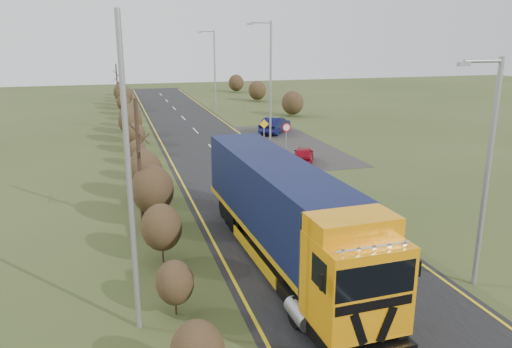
{
  "coord_description": "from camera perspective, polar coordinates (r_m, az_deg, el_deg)",
  "views": [
    {
      "loc": [
        -7.54,
        -18.43,
        8.63
      ],
      "look_at": [
        -1.03,
        3.9,
        2.21
      ],
      "focal_mm": 35.0,
      "sensor_mm": 36.0,
      "label": 1
    }
  ],
  "objects": [
    {
      "name": "layby",
      "position": [
        41.81,
        3.75,
        3.5
      ],
      "size": [
        6.0,
        18.0,
        0.02
      ],
      "primitive_type": "cube",
      "color": "#2B2926",
      "rests_on": "ground"
    },
    {
      "name": "car_blue_sedan",
      "position": [
        46.26,
        2.19,
        5.6
      ],
      "size": [
        4.02,
        4.53,
        1.49
      ],
      "primitive_type": "imported",
      "rotation": [
        0.0,
        0.0,
        2.48
      ],
      "color": "black",
      "rests_on": "ground"
    },
    {
      "name": "lorry",
      "position": [
        19.0,
        3.18,
        -4.12
      ],
      "size": [
        2.82,
        14.5,
        4.02
      ],
      "rotation": [
        0.0,
        0.0,
        0.03
      ],
      "color": "black",
      "rests_on": "ground"
    },
    {
      "name": "hedgerow",
      "position": [
        27.29,
        -12.45,
        0.16
      ],
      "size": [
        2.24,
        102.04,
        6.05
      ],
      "color": "#322316",
      "rests_on": "ground"
    },
    {
      "name": "warning_board",
      "position": [
        41.61,
        0.93,
        5.2
      ],
      "size": [
        0.77,
        0.11,
        2.03
      ],
      "color": "gray",
      "rests_on": "ground"
    },
    {
      "name": "road",
      "position": [
        30.65,
        -1.34,
        -0.91
      ],
      "size": [
        8.0,
        120.0,
        0.02
      ],
      "primitive_type": "cube",
      "color": "black",
      "rests_on": "ground"
    },
    {
      "name": "car_red_hatchback",
      "position": [
        35.41,
        5.44,
        2.21
      ],
      "size": [
        2.65,
        3.65,
        1.16
      ],
      "primitive_type": "imported",
      "rotation": [
        0.0,
        0.0,
        2.71
      ],
      "color": "maroon",
      "rests_on": "ground"
    },
    {
      "name": "speed_sign",
      "position": [
        37.76,
        3.49,
        4.77
      ],
      "size": [
        0.66,
        0.1,
        2.38
      ],
      "color": "gray",
      "rests_on": "ground"
    },
    {
      "name": "ground",
      "position": [
        21.7,
        5.56,
        -8.08
      ],
      "size": [
        160.0,
        160.0,
        0.0
      ],
      "primitive_type": "plane",
      "color": "#34411B",
      "rests_on": "ground"
    },
    {
      "name": "left_pole",
      "position": [
        14.57,
        -14.28,
        -0.81
      ],
      "size": [
        0.16,
        0.16,
        9.36
      ],
      "primitive_type": "cylinder",
      "color": "gray",
      "rests_on": "ground"
    },
    {
      "name": "streetlight_mid",
      "position": [
        42.55,
        1.51,
        11.17
      ],
      "size": [
        2.1,
        0.2,
        9.9
      ],
      "color": "gray",
      "rests_on": "ground"
    },
    {
      "name": "lane_markings",
      "position": [
        30.36,
        -1.19,
        -1.03
      ],
      "size": [
        7.52,
        116.0,
        0.01
      ],
      "color": "gold",
      "rests_on": "road"
    },
    {
      "name": "streetlight_near",
      "position": [
        18.58,
        24.81,
        0.79
      ],
      "size": [
        1.72,
        0.18,
        8.02
      ],
      "color": "gray",
      "rests_on": "ground"
    },
    {
      "name": "streetlight_far",
      "position": [
        60.41,
        -4.85,
        12.09
      ],
      "size": [
        1.99,
        0.19,
        9.38
      ],
      "color": "gray",
      "rests_on": "ground"
    }
  ]
}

